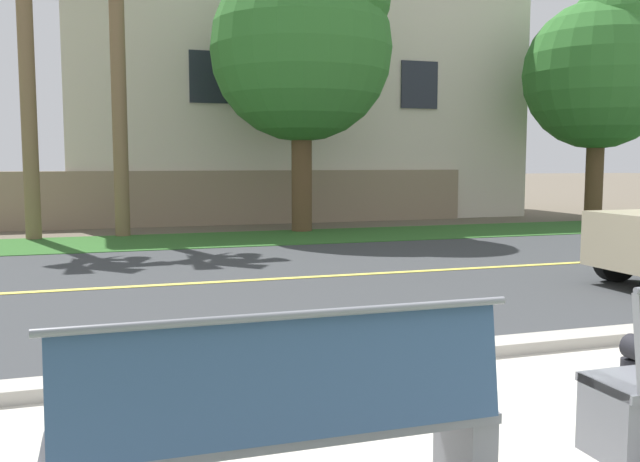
% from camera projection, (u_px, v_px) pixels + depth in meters
% --- Properties ---
extents(ground_plane, '(140.00, 140.00, 0.00)m').
position_uv_depth(ground_plane, '(244.00, 265.00, 10.89)').
color(ground_plane, '#665B4C').
extents(curb_edge, '(44.00, 0.30, 0.11)m').
position_uv_depth(curb_edge, '(385.00, 358.00, 5.53)').
color(curb_edge, '#ADA89E').
rests_on(curb_edge, ground_plane).
extents(street_asphalt, '(52.00, 8.00, 0.01)m').
position_uv_depth(street_asphalt, '(266.00, 280.00, 9.47)').
color(street_asphalt, '#383A3D').
rests_on(street_asphalt, ground_plane).
extents(road_centre_line, '(48.00, 0.14, 0.01)m').
position_uv_depth(road_centre_line, '(266.00, 279.00, 9.47)').
color(road_centre_line, '#E0CC4C').
rests_on(road_centre_line, ground_plane).
extents(far_verge_grass, '(48.00, 2.80, 0.02)m').
position_uv_depth(far_verge_grass, '(210.00, 240.00, 14.27)').
color(far_verge_grass, '#2D6026').
rests_on(far_verge_grass, ground_plane).
extents(bench_left, '(2.04, 0.48, 1.01)m').
position_uv_depth(bench_left, '(284.00, 424.00, 3.06)').
color(bench_left, slate).
rests_on(bench_left, ground_plane).
extents(shade_tree_far_left, '(4.17, 4.17, 6.89)m').
position_uv_depth(shade_tree_far_left, '(308.00, 36.00, 15.59)').
color(shade_tree_far_left, brown).
rests_on(shade_tree_far_left, ground_plane).
extents(shade_tree_left, '(3.93, 3.93, 6.48)m').
position_uv_depth(shade_tree_left, '(605.00, 64.00, 18.11)').
color(shade_tree_left, brown).
rests_on(shade_tree_left, ground_plane).
extents(garden_wall, '(13.00, 0.36, 1.40)m').
position_uv_depth(garden_wall, '(232.00, 198.00, 17.75)').
color(garden_wall, gray).
rests_on(garden_wall, ground_plane).
extents(house_across_street, '(13.90, 6.91, 7.43)m').
position_uv_depth(house_across_street, '(288.00, 93.00, 21.21)').
color(house_across_street, beige).
rests_on(house_across_street, ground_plane).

